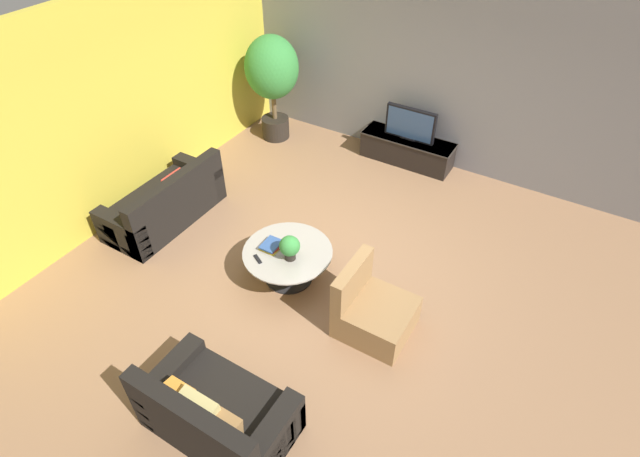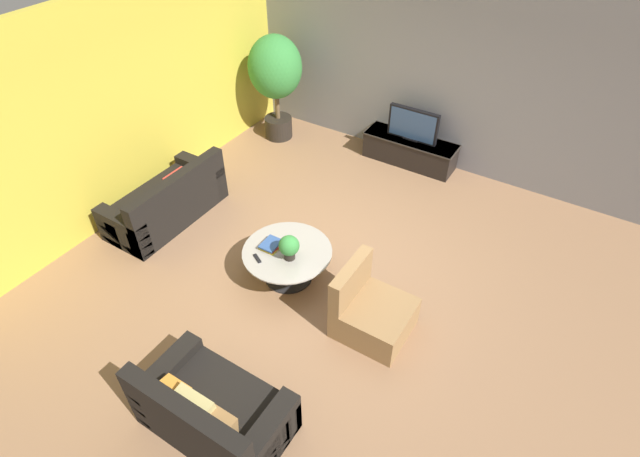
{
  "view_description": "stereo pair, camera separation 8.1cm",
  "coord_description": "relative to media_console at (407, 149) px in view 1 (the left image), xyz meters",
  "views": [
    {
      "loc": [
        2.31,
        -4.02,
        4.7
      ],
      "look_at": [
        -0.18,
        0.11,
        0.55
      ],
      "focal_mm": 28.0,
      "sensor_mm": 36.0,
      "label": 1
    },
    {
      "loc": [
        2.38,
        -3.98,
        4.7
      ],
      "look_at": [
        -0.18,
        0.11,
        0.55
      ],
      "focal_mm": 28.0,
      "sensor_mm": 36.0,
      "label": 2
    }
  ],
  "objects": [
    {
      "name": "side_wall_left",
      "position": [
        -3.1,
        -2.74,
        1.26
      ],
      "size": [
        0.12,
        7.4,
        3.0
      ],
      "primitive_type": "cube",
      "color": "gold",
      "rests_on": "ground"
    },
    {
      "name": "coffee_table",
      "position": [
        -0.19,
        -3.31,
        0.09
      ],
      "size": [
        1.12,
        1.12,
        0.46
      ],
      "color": "black",
      "rests_on": "ground"
    },
    {
      "name": "armchair_wicker",
      "position": [
        1.08,
        -3.48,
        0.04
      ],
      "size": [
        0.8,
        0.76,
        0.86
      ],
      "rotation": [
        0.0,
        0.0,
        1.57
      ],
      "color": "olive",
      "rests_on": "ground"
    },
    {
      "name": "couch_by_wall",
      "position": [
        -2.36,
        -3.24,
        0.05
      ],
      "size": [
        0.84,
        1.76,
        0.84
      ],
      "rotation": [
        0.0,
        0.0,
        -1.57
      ],
      "color": "black",
      "rests_on": "ground"
    },
    {
      "name": "ground_plane",
      "position": [
        0.16,
        -2.94,
        -0.24
      ],
      "size": [
        24.0,
        24.0,
        0.0
      ],
      "primitive_type": "plane",
      "color": "#8C6647"
    },
    {
      "name": "remote_black",
      "position": [
        -0.42,
        -3.62,
        0.23
      ],
      "size": [
        0.16,
        0.11,
        0.02
      ],
      "primitive_type": "cube",
      "rotation": [
        0.0,
        0.0,
        1.07
      ],
      "color": "black",
      "rests_on": "coffee_table"
    },
    {
      "name": "potted_plant_tabletop",
      "position": [
        -0.09,
        -3.4,
        0.41
      ],
      "size": [
        0.25,
        0.25,
        0.33
      ],
      "color": "black",
      "rests_on": "coffee_table"
    },
    {
      "name": "potted_palm_tall",
      "position": [
        -2.38,
        -0.46,
        0.97
      ],
      "size": [
        0.91,
        0.91,
        1.85
      ],
      "color": "black",
      "rests_on": "ground"
    },
    {
      "name": "book_stack",
      "position": [
        -0.4,
        -3.36,
        0.25
      ],
      "size": [
        0.25,
        0.27,
        0.07
      ],
      "color": "gold",
      "rests_on": "coffee_table"
    },
    {
      "name": "media_console",
      "position": [
        0.0,
        0.0,
        0.0
      ],
      "size": [
        1.56,
        0.5,
        0.45
      ],
      "color": "black",
      "rests_on": "ground"
    },
    {
      "name": "couch_near_entry",
      "position": [
        0.38,
        -5.38,
        0.05
      ],
      "size": [
        1.41,
        0.84,
        0.84
      ],
      "rotation": [
        0.0,
        0.0,
        3.14
      ],
      "color": "black",
      "rests_on": "ground"
    },
    {
      "name": "television",
      "position": [
        -0.0,
        -0.0,
        0.48
      ],
      "size": [
        0.84,
        0.13,
        0.53
      ],
      "color": "black",
      "rests_on": "media_console"
    },
    {
      "name": "back_wall_stone",
      "position": [
        0.16,
        0.32,
        1.26
      ],
      "size": [
        7.4,
        0.12,
        3.0
      ],
      "primitive_type": "cube",
      "color": "slate",
      "rests_on": "ground"
    }
  ]
}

